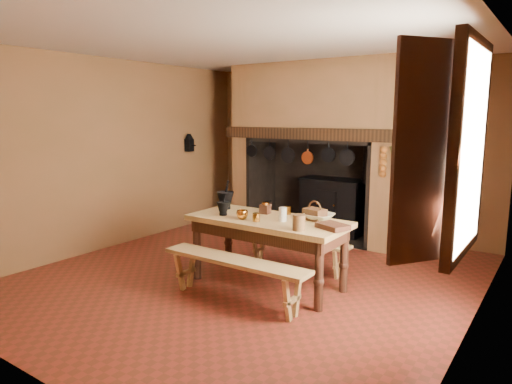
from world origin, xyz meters
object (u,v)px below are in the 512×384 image
at_px(iron_range, 333,206).
at_px(coffee_grinder, 265,208).
at_px(bench_front, 235,270).
at_px(mixing_bowl, 319,217).
at_px(work_table, 268,229).
at_px(wicker_basket, 315,214).

relative_size(iron_range, coffee_grinder, 9.24).
distance_m(bench_front, coffee_grinder, 0.99).
distance_m(bench_front, mixing_bowl, 1.13).
height_order(work_table, wicker_basket, wicker_basket).
bearing_deg(work_table, bench_front, -90.00).
xyz_separation_m(bench_front, coffee_grinder, (-0.16, 0.83, 0.50)).
bearing_deg(coffee_grinder, bench_front, -82.35).
bearing_deg(mixing_bowl, work_table, -155.20).
bearing_deg(coffee_grinder, wicker_basket, -1.25).
bearing_deg(iron_range, coffee_grinder, -84.85).
distance_m(work_table, bench_front, 0.71).
height_order(work_table, coffee_grinder, coffee_grinder).
bearing_deg(iron_range, wicker_basket, -69.78).
bearing_deg(wicker_basket, iron_range, 123.77).
distance_m(work_table, mixing_bowl, 0.61).
relative_size(mixing_bowl, wicker_basket, 1.21).
bearing_deg(bench_front, mixing_bowl, 58.82).
bearing_deg(iron_range, work_table, -81.63).
height_order(bench_front, mixing_bowl, mixing_bowl).
bearing_deg(work_table, coffee_grinder, 129.59).
height_order(iron_range, wicker_basket, iron_range).
bearing_deg(wicker_basket, bench_front, -105.99).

